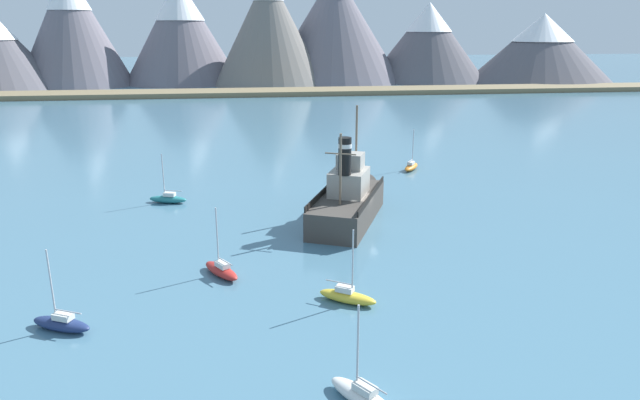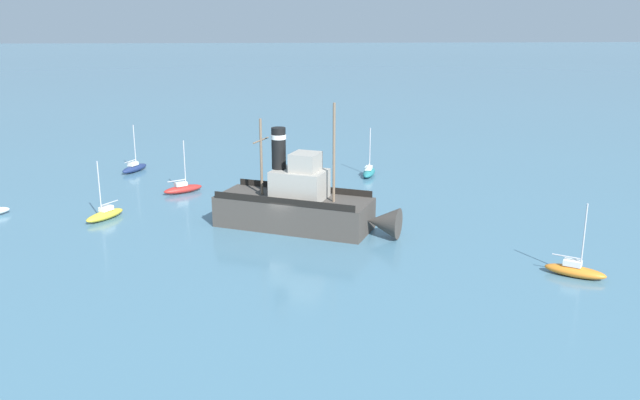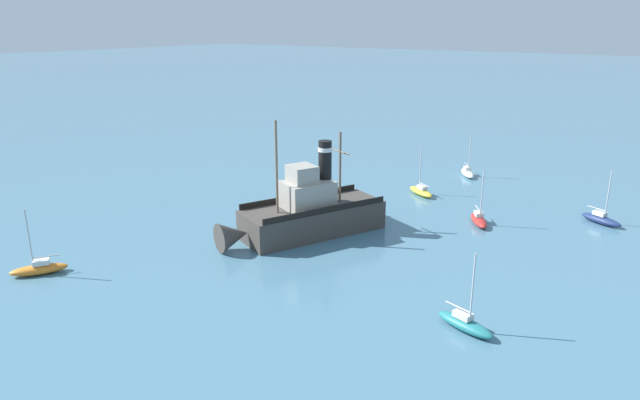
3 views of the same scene
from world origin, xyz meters
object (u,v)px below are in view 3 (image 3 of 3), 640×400
sailboat_navy (601,219)px  sailboat_yellow (421,191)px  sailboat_red (479,219)px  sailboat_teal (465,323)px  old_tugboat (306,214)px  sailboat_white (467,172)px  sailboat_orange (39,269)px

sailboat_navy → sailboat_yellow: (16.82, 1.24, 0.00)m
sailboat_red → sailboat_teal: (-5.79, 18.06, 0.00)m
sailboat_yellow → sailboat_teal: same height
sailboat_red → sailboat_navy: size_ratio=1.00×
old_tugboat → sailboat_yellow: size_ratio=2.97×
sailboat_white → sailboat_orange: bearing=71.0°
sailboat_yellow → sailboat_teal: bearing=120.8°
sailboat_red → sailboat_yellow: same height
sailboat_white → sailboat_red: bearing=114.5°
sailboat_orange → sailboat_teal: bearing=-160.1°
sailboat_white → sailboat_teal: size_ratio=1.00×
old_tugboat → sailboat_red: 15.43m
sailboat_yellow → sailboat_red: bearing=147.5°
old_tugboat → sailboat_yellow: (-2.95, -15.88, -1.40)m
sailboat_orange → sailboat_teal: (-27.57, -9.99, 0.00)m
old_tugboat → sailboat_yellow: bearing=-100.5°
sailboat_red → sailboat_yellow: size_ratio=1.00×
sailboat_red → sailboat_orange: bearing=52.2°
old_tugboat → sailboat_orange: old_tugboat is taller
sailboat_white → sailboat_orange: same height
old_tugboat → sailboat_red: bearing=-135.5°
sailboat_white → sailboat_yellow: (1.12, 10.01, 0.00)m
old_tugboat → sailboat_red: old_tugboat is taller
sailboat_orange → sailboat_teal: 29.32m
sailboat_orange → sailboat_red: size_ratio=1.00×
old_tugboat → sailboat_navy: old_tugboat is taller
sailboat_navy → sailboat_teal: same height
sailboat_red → sailboat_yellow: bearing=-32.5°
sailboat_red → sailboat_yellow: 9.50m
sailboat_orange → sailboat_red: bearing=-127.8°
sailboat_orange → sailboat_red: (-21.78, -28.04, 0.00)m
old_tugboat → sailboat_yellow: 16.22m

